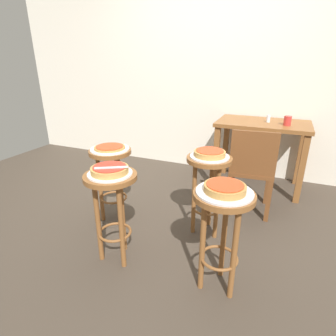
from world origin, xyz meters
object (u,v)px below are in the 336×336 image
Objects in this scene: serving_plate_middle at (225,192)px; pizza_server_knife at (111,168)px; pizza_leftside at (110,147)px; wooden_chair at (252,168)px; pizza_rear at (210,153)px; cup_near_edge at (287,121)px; stool_leftside at (112,170)px; stool_middle at (222,221)px; serving_plate_rear at (210,156)px; pizza_foreground at (110,170)px; stool_foreground at (112,199)px; serving_plate_foreground at (110,173)px; dining_table at (262,134)px; pizza_middle at (225,188)px; serving_plate_leftside at (110,149)px; condiment_shaker at (268,119)px; stool_rear at (208,179)px.

pizza_server_knife is (-0.74, -0.05, 0.06)m from serving_plate_middle.
wooden_chair is (1.13, 0.63, -0.25)m from pizza_leftside.
pizza_rear is 1.20m from cup_near_edge.
stool_leftside is 0.82× the size of wooden_chair.
stool_middle is 0.66m from serving_plate_rear.
pizza_leftside reaches higher than stool_middle.
wooden_chair is at bearing 53.15° from pizza_foreground.
serving_plate_rear is (-0.25, 0.58, 0.19)m from stool_middle.
serving_plate_foreground is (-0.00, -0.00, 0.19)m from stool_foreground.
serving_plate_middle is at bearing -67.12° from pizza_rear.
serving_plate_rear is at bearing 21.63° from pizza_server_knife.
pizza_foreground is at bearing -115.06° from dining_table.
serving_plate_foreground is at bearing -104.04° from stool_foreground.
cup_near_edge is at bearing 79.88° from pizza_middle.
pizza_foreground is at bearing -104.04° from stool_foreground.
pizza_middle is (0.77, 0.03, 0.22)m from stool_foreground.
dining_table reaches higher than serving_plate_foreground.
serving_plate_leftside is (-1.09, 0.43, -0.03)m from pizza_middle.
dining_table is 0.70m from wooden_chair.
condiment_shaker reaches higher than pizza_server_knife.
pizza_leftside is at bearing -131.19° from dining_table.
condiment_shaker is (0.35, 1.15, 0.09)m from pizza_rear.
serving_plate_middle is 3.40× the size of cup_near_edge.
serving_plate_foreground is 0.59m from stool_leftside.
serving_plate_foreground is 0.77m from pizza_middle.
serving_plate_foreground is 0.56m from pizza_leftside.
pizza_rear is at bearing 112.88° from serving_plate_middle.
cup_near_edge reaches higher than wooden_chair.
cup_near_edge reaches higher than serving_plate_leftside.
pizza_foreground is at bearing -178.13° from stool_middle.
serving_plate_foreground is 0.44× the size of stool_middle.
serving_plate_rear is at bearing -121.08° from wooden_chair.
pizza_leftside is (-1.09, 0.43, 0.02)m from serving_plate_middle.
stool_foreground is at bearing 75.96° from pizza_foreground.
serving_plate_rear is (-0.25, 0.58, -0.03)m from pizza_middle.
stool_foreground is 1.95m from dining_table.
pizza_foreground is 0.83m from stool_rear.
serving_plate_leftside is 0.02m from pizza_leftside.
pizza_foreground is 0.80m from stool_middle.
pizza_leftside is at bearing 158.29° from pizza_middle.
pizza_leftside is 1.73m from dining_table.
pizza_middle is at bearing 1.87° from serving_plate_foreground.
pizza_rear is at bearing 10.01° from serving_plate_leftside.
pizza_foreground is 0.77m from serving_plate_middle.
cup_near_edge reaches higher than condiment_shaker.
condiment_shaker is at bearing 86.72° from stool_middle.
serving_plate_leftside is 0.88m from stool_rear.
stool_leftside is at bearing 158.29° from serving_plate_middle.
dining_table reaches higher than stool_leftside.
serving_plate_leftside reaches higher than stool_foreground.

